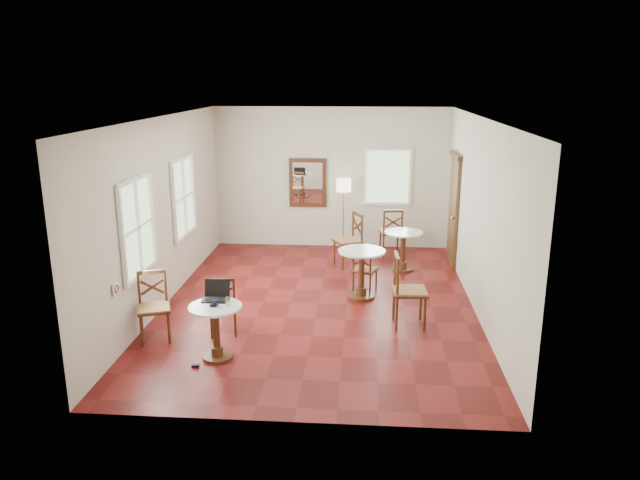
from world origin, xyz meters
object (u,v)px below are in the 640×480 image
at_px(laptop, 216,294).
at_px(power_adapter, 195,366).
at_px(floor_lamp, 344,190).
at_px(cafe_table_mid, 362,268).
at_px(navy_mug, 215,303).
at_px(chair_mid_a, 365,269).
at_px(water_glass, 228,301).
at_px(chair_back_b, 349,240).
at_px(chair_mid_b, 408,290).
at_px(cafe_table_back, 403,246).
at_px(chair_back_a, 391,232).
at_px(cafe_table_near, 216,326).
at_px(chair_near_a, 223,305).
at_px(mouse, 213,305).
at_px(chair_near_b, 154,307).

bearing_deg(laptop, power_adapter, -108.94).
relative_size(floor_lamp, laptop, 4.55).
xyz_separation_m(cafe_table_mid, navy_mug, (-1.87, -2.40, 0.26)).
distance_m(chair_mid_a, laptop, 3.14).
bearing_deg(water_glass, chair_mid_a, 56.26).
bearing_deg(chair_back_b, chair_mid_b, -8.16).
height_order(cafe_table_back, chair_mid_a, chair_mid_a).
relative_size(chair_back_b, navy_mug, 10.45).
bearing_deg(power_adapter, chair_mid_a, 53.85).
bearing_deg(cafe_table_mid, laptop, -131.85).
bearing_deg(chair_back_a, chair_back_b, 36.18).
height_order(cafe_table_back, water_glass, water_glass).
distance_m(floor_lamp, navy_mug, 5.44).
bearing_deg(chair_mid_a, power_adapter, 74.29).
relative_size(cafe_table_near, chair_near_a, 0.83).
bearing_deg(chair_back_a, mouse, 54.79).
bearing_deg(chair_mid_b, laptop, 108.60).
bearing_deg(chair_mid_a, chair_back_a, -82.90).
distance_m(laptop, power_adapter, 0.96).
distance_m(chair_near_a, water_glass, 0.87).
distance_m(navy_mug, power_adapter, 0.84).
bearing_deg(chair_mid_b, cafe_table_back, -5.22).
xyz_separation_m(cafe_table_near, mouse, (-0.02, -0.03, 0.30)).
bearing_deg(navy_mug, chair_back_b, 68.53).
bearing_deg(floor_lamp, navy_mug, -105.71).
bearing_deg(floor_lamp, chair_back_b, -81.74).
bearing_deg(cafe_table_mid, chair_near_a, -140.58).
xyz_separation_m(chair_back_a, mouse, (-2.49, -5.00, 0.26)).
xyz_separation_m(cafe_table_mid, water_glass, (-1.71, -2.37, 0.28)).
xyz_separation_m(cafe_table_mid, chair_near_a, (-1.97, -1.62, -0.07)).
xyz_separation_m(floor_lamp, laptop, (-1.51, -4.95, -0.51)).
distance_m(cafe_table_near, navy_mug, 0.32).
height_order(chair_near_b, chair_back_b, chair_back_b).
xyz_separation_m(cafe_table_near, laptop, (-0.04, 0.26, 0.34)).
xyz_separation_m(cafe_table_back, chair_mid_b, (-0.09, -2.63, 0.07)).
bearing_deg(laptop, cafe_table_mid, 47.85).
xyz_separation_m(chair_back_a, navy_mug, (-2.47, -4.97, 0.28)).
height_order(floor_lamp, navy_mug, floor_lamp).
xyz_separation_m(chair_mid_b, power_adapter, (-2.79, -1.58, -0.53)).
distance_m(chair_near_b, laptop, 1.06).
height_order(cafe_table_back, power_adapter, cafe_table_back).
relative_size(cafe_table_mid, navy_mug, 8.21).
xyz_separation_m(chair_back_b, mouse, (-1.65, -4.16, 0.23)).
bearing_deg(chair_back_a, water_glass, 56.25).
distance_m(chair_mid_b, mouse, 2.92).
xyz_separation_m(chair_near_a, power_adapter, (-0.13, -1.05, -0.42)).
relative_size(navy_mug, water_glass, 0.89).
distance_m(cafe_table_back, navy_mug, 4.76).
height_order(laptop, water_glass, laptop).
xyz_separation_m(cafe_table_near, navy_mug, (0.00, 0.00, 0.32)).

